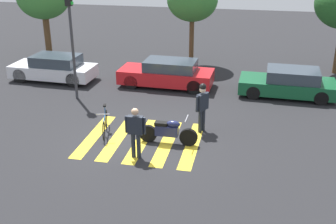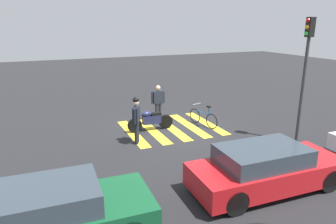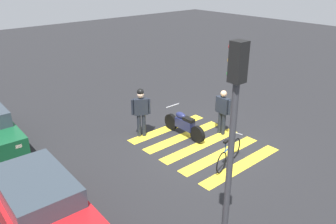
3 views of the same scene
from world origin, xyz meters
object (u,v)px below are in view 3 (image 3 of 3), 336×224
(police_motorcycle, at_px, (184,124))
(officer_by_motorcycle, at_px, (223,109))
(officer_on_foot, at_px, (141,109))
(leaning_bicycle, at_px, (229,154))
(car_red_convertible, at_px, (40,205))
(traffic_light_pole, at_px, (232,130))

(police_motorcycle, bearing_deg, officer_by_motorcycle, -124.66)
(officer_on_foot, bearing_deg, officer_by_motorcycle, -127.44)
(leaning_bicycle, xyz_separation_m, car_red_convertible, (1.15, 5.58, 0.25))
(police_motorcycle, distance_m, traffic_light_pole, 6.58)
(officer_by_motorcycle, bearing_deg, car_red_convertible, 93.70)
(leaning_bicycle, height_order, car_red_convertible, car_red_convertible)
(police_motorcycle, distance_m, car_red_convertible, 6.07)
(officer_on_foot, height_order, car_red_convertible, officer_on_foot)
(officer_on_foot, distance_m, officer_by_motorcycle, 3.01)
(officer_on_foot, bearing_deg, traffic_light_pole, 158.58)
(leaning_bicycle, height_order, officer_on_foot, officer_on_foot)
(police_motorcycle, bearing_deg, officer_on_foot, 50.03)
(police_motorcycle, xyz_separation_m, officer_on_foot, (1.01, 1.21, 0.65))
(officer_on_foot, xyz_separation_m, car_red_convertible, (-2.29, 4.72, -0.47))
(police_motorcycle, relative_size, car_red_convertible, 0.46)
(officer_by_motorcycle, relative_size, traffic_light_pole, 0.36)
(leaning_bicycle, distance_m, car_red_convertible, 5.71)
(officer_by_motorcycle, bearing_deg, officer_on_foot, 52.56)
(police_motorcycle, distance_m, officer_by_motorcycle, 1.53)
(traffic_light_pole, bearing_deg, car_red_convertible, 33.92)
(leaning_bicycle, bearing_deg, car_red_convertible, 78.37)
(officer_on_foot, height_order, officer_by_motorcycle, officer_on_foot)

